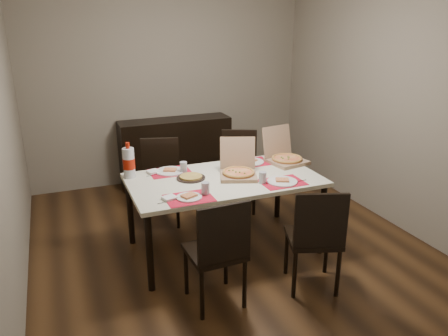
{
  "coord_description": "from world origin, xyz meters",
  "views": [
    {
      "loc": [
        -1.52,
        -3.8,
        2.21
      ],
      "look_at": [
        -0.07,
        -0.18,
        0.85
      ],
      "focal_mm": 35.0,
      "sensor_mm": 36.0,
      "label": 1
    }
  ],
  "objects": [
    {
      "name": "setting_near_left",
      "position": [
        -0.5,
        -0.52,
        0.77
      ],
      "size": [
        0.48,
        0.3,
        0.11
      ],
      "color": "red",
      "rests_on": "dining_table"
    },
    {
      "name": "setting_far_left",
      "position": [
        -0.49,
        0.16,
        0.77
      ],
      "size": [
        0.45,
        0.3,
        0.11
      ],
      "color": "red",
      "rests_on": "dining_table"
    },
    {
      "name": "setting_far_right",
      "position": [
        0.33,
        0.12,
        0.77
      ],
      "size": [
        0.46,
        0.3,
        0.11
      ],
      "color": "red",
      "rests_on": "dining_table"
    },
    {
      "name": "sideboard",
      "position": [
        0.0,
        1.78,
        0.45
      ],
      "size": [
        1.5,
        0.4,
        0.9
      ],
      "primitive_type": "cube",
      "color": "black",
      "rests_on": "ground"
    },
    {
      "name": "chair_far_left",
      "position": [
        -0.48,
        0.7,
        0.51
      ],
      "size": [
        0.52,
        0.52,
        0.93
      ],
      "color": "black",
      "rests_on": "ground"
    },
    {
      "name": "chair_near_right",
      "position": [
        0.36,
        -1.12,
        0.51
      ],
      "size": [
        0.53,
        0.53,
        0.93
      ],
      "color": "black",
      "rests_on": "ground"
    },
    {
      "name": "ground",
      "position": [
        0.0,
        0.0,
        -0.01
      ],
      "size": [
        3.8,
        4.0,
        0.02
      ],
      "primitive_type": "cube",
      "color": "#432A14",
      "rests_on": "ground"
    },
    {
      "name": "pizza_box_right",
      "position": [
        0.7,
        0.02,
        0.81
      ],
      "size": [
        0.42,
        0.45,
        0.36
      ],
      "color": "#937255",
      "rests_on": "dining_table"
    },
    {
      "name": "soda_bottle",
      "position": [
        -0.9,
        0.17,
        0.9
      ],
      "size": [
        0.12,
        0.12,
        0.35
      ],
      "color": "silver",
      "rests_on": "dining_table"
    },
    {
      "name": "room_walls",
      "position": [
        0.0,
        0.43,
        1.73
      ],
      "size": [
        3.84,
        4.02,
        2.62
      ],
      "color": "gray",
      "rests_on": "ground"
    },
    {
      "name": "chair_far_right",
      "position": [
        0.48,
        0.71,
        0.51
      ],
      "size": [
        0.55,
        0.55,
        0.93
      ],
      "color": "black",
      "rests_on": "ground"
    },
    {
      "name": "setting_near_right",
      "position": [
        0.35,
        -0.48,
        0.77
      ],
      "size": [
        0.46,
        0.3,
        0.11
      ],
      "color": "red",
      "rests_on": "dining_table"
    },
    {
      "name": "chair_near_left",
      "position": [
        -0.46,
        -1.03,
        0.51
      ],
      "size": [
        0.44,
        0.44,
        0.93
      ],
      "color": "black",
      "rests_on": "ground"
    },
    {
      "name": "faina_plate",
      "position": [
        -0.37,
        -0.08,
        0.76
      ],
      "size": [
        0.27,
        0.27,
        0.03
      ],
      "color": "black",
      "rests_on": "dining_table"
    },
    {
      "name": "dip_bowl",
      "position": [
        0.02,
        -0.03,
        0.76
      ],
      "size": [
        0.14,
        0.14,
        0.03
      ],
      "primitive_type": "imported",
      "rotation": [
        0.0,
        0.0,
        0.42
      ],
      "color": "white",
      "rests_on": "dining_table"
    },
    {
      "name": "dining_table",
      "position": [
        -0.07,
        -0.18,
        0.68
      ],
      "size": [
        1.8,
        1.0,
        0.75
      ],
      "color": "beige",
      "rests_on": "ground"
    },
    {
      "name": "pizza_box_center",
      "position": [
        0.08,
        -0.18,
        0.81
      ],
      "size": [
        0.45,
        0.48,
        0.35
      ],
      "color": "#937255",
      "rests_on": "dining_table"
    },
    {
      "name": "napkin_loose",
      "position": [
        -0.0,
        -0.25,
        0.76
      ],
      "size": [
        0.16,
        0.16,
        0.02
      ],
      "primitive_type": "cube",
      "rotation": [
        0.0,
        0.0,
        0.93
      ],
      "color": "white",
      "rests_on": "dining_table"
    }
  ]
}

